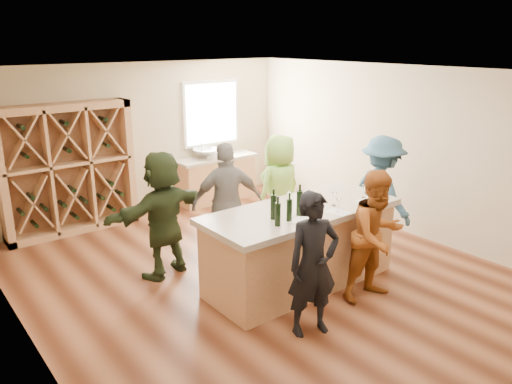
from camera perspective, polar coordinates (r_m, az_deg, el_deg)
floor at (r=7.20m, az=0.36°, el=-9.68°), size 6.00×7.00×0.10m
ceiling at (r=6.43m, az=0.41°, el=14.02°), size 6.00×7.00×0.10m
wall_back at (r=9.64m, az=-12.91°, el=5.97°), size 6.00×0.10×2.80m
wall_left at (r=5.43m, az=-25.81°, el=-4.03°), size 0.10×7.00×2.80m
wall_right at (r=8.84m, az=16.13°, el=4.73°), size 0.10×7.00×2.80m
window_frame at (r=10.23m, az=-5.17°, el=8.95°), size 1.30×0.06×1.30m
window_pane at (r=10.20m, az=-5.06°, el=8.93°), size 1.18×0.01×1.18m
wine_rack at (r=8.92m, az=-20.70°, el=2.42°), size 2.20×0.45×2.20m
back_counter_base at (r=10.23m, az=-4.62°, el=1.39°), size 1.60×0.58×0.86m
back_counter_top at (r=10.11m, az=-4.68°, el=3.90°), size 1.70×0.62×0.06m
sink at (r=9.98m, az=-5.65°, el=4.42°), size 0.54×0.54×0.19m
faucet at (r=10.12m, az=-6.21°, el=4.91°), size 0.02×0.02×0.30m
tasting_counter_base at (r=6.76m, az=5.11°, el=-6.48°), size 2.60×1.00×1.00m
tasting_counter_top at (r=6.56m, az=5.23°, el=-2.16°), size 2.72×1.12×0.08m
wine_bottle_b at (r=5.87m, az=2.50°, el=-2.57°), size 0.09×0.09×0.28m
wine_bottle_c at (r=6.09m, az=2.02°, el=-1.73°), size 0.10×0.10×0.31m
wine_bottle_d at (r=6.04m, az=3.83°, el=-2.08°), size 0.09×0.09×0.27m
wine_bottle_e at (r=6.24m, az=5.00°, el=-1.25°), size 0.10×0.10×0.32m
wine_glass_a at (r=6.02m, az=6.18°, el=-2.69°), size 0.09×0.09×0.18m
wine_glass_b at (r=6.43m, az=9.40°, el=-1.49°), size 0.07×0.07×0.19m
wine_glass_c at (r=6.75m, az=12.49°, el=-0.83°), size 0.07×0.07×0.17m
wine_glass_d at (r=6.67m, az=8.93°, el=-0.78°), size 0.08×0.08×0.19m
wine_glass_e at (r=7.07m, az=12.24°, el=0.10°), size 0.08×0.08×0.19m
tasting_menu_a at (r=6.07m, az=5.72°, el=-3.38°), size 0.34×0.39×0.00m
tasting_menu_b at (r=6.45m, az=9.29°, el=-2.28°), size 0.26×0.32×0.00m
tasting_menu_c at (r=6.91m, az=12.60°, el=-1.13°), size 0.21×0.28×0.00m
person_near_left at (r=5.56m, az=6.56°, el=-8.23°), size 0.71×0.60×1.66m
person_near_right at (r=6.42m, az=13.64°, el=-4.89°), size 0.87×0.54×1.69m
person_server at (r=7.91m, az=14.12°, el=-0.24°), size 0.75×1.25×1.81m
person_far_mid at (r=7.32m, az=-3.29°, el=-1.23°), size 1.17×0.86×1.79m
person_far_right at (r=7.97m, az=2.70°, el=0.27°), size 0.94×0.68×1.78m
person_far_left at (r=6.97m, az=-10.57°, el=-2.51°), size 1.74×0.94×1.78m
wine_glass_f at (r=6.63m, az=3.77°, el=-0.74°), size 0.07×0.07×0.18m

